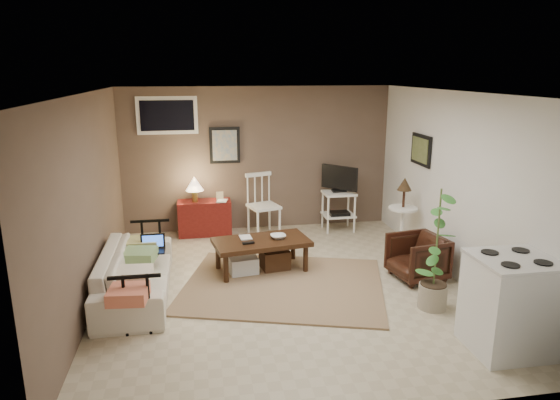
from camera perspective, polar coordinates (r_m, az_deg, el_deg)
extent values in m
plane|color=#C1B293|center=(6.40, 0.42, -9.84)|extent=(5.00, 5.00, 0.00)
cube|color=black|center=(8.31, -6.34, 6.24)|extent=(0.50, 0.03, 0.60)
cube|color=black|center=(7.60, 15.82, 5.53)|extent=(0.03, 0.60, 0.45)
cube|color=white|center=(8.25, -12.77, 9.41)|extent=(0.96, 0.03, 0.60)
cube|color=#967257|center=(6.41, 0.39, -9.67)|extent=(2.93, 2.60, 0.02)
cube|color=#37210F|center=(6.70, -2.15, -4.82)|extent=(1.35, 0.84, 0.06)
cylinder|color=#37210F|center=(6.44, -6.19, -7.85)|extent=(0.07, 0.07, 0.40)
cylinder|color=#37210F|center=(6.74, 2.94, -6.73)|extent=(0.07, 0.07, 0.40)
cylinder|color=#37210F|center=(6.87, -7.10, -6.38)|extent=(0.07, 0.07, 0.40)
cylinder|color=#37210F|center=(7.16, 1.50, -5.40)|extent=(0.07, 0.07, 0.40)
cube|color=black|center=(6.54, -3.65, -4.91)|extent=(0.16, 0.08, 0.02)
cube|color=#4C2E1B|center=(6.85, -0.61, -6.80)|extent=(0.41, 0.37, 0.27)
cube|color=silver|center=(6.74, -4.27, -7.41)|extent=(0.41, 0.37, 0.23)
imported|color=beige|center=(6.26, -16.24, -7.20)|extent=(0.58, 1.97, 0.77)
cube|color=black|center=(6.48, -14.34, -5.73)|extent=(0.30, 0.21, 0.02)
cube|color=black|center=(6.55, -14.33, -4.55)|extent=(0.30, 0.02, 0.19)
cube|color=blue|center=(6.54, -14.33, -4.57)|extent=(0.26, 0.00, 0.15)
cube|color=maroon|center=(8.33, -8.60, -2.02)|extent=(0.86, 0.38, 0.57)
cylinder|color=#A18F3D|center=(8.19, -9.70, 0.43)|extent=(0.10, 0.10, 0.19)
cone|color=beige|center=(8.14, -9.76, 1.87)|extent=(0.29, 0.29, 0.23)
cube|color=tan|center=(8.26, -6.90, 0.45)|extent=(0.11, 0.02, 0.14)
cube|color=white|center=(8.20, -1.87, -0.74)|extent=(0.57, 0.57, 0.04)
cylinder|color=white|center=(8.02, -2.54, -2.96)|extent=(0.04, 0.04, 0.46)
cylinder|color=white|center=(8.18, -0.03, -2.59)|extent=(0.04, 0.04, 0.46)
cylinder|color=white|center=(8.36, -3.64, -2.23)|extent=(0.04, 0.04, 0.46)
cylinder|color=white|center=(8.52, -1.21, -1.89)|extent=(0.04, 0.04, 0.46)
cube|color=white|center=(8.26, -2.50, 2.95)|extent=(0.45, 0.17, 0.07)
cube|color=white|center=(8.43, 6.75, 0.79)|extent=(0.52, 0.43, 0.04)
cube|color=white|center=(8.53, 6.67, -1.69)|extent=(0.52, 0.43, 0.03)
cylinder|color=white|center=(8.29, 5.52, -1.67)|extent=(0.03, 0.03, 0.67)
cylinder|color=white|center=(8.41, 8.52, -1.52)|extent=(0.03, 0.03, 0.67)
cylinder|color=white|center=(8.62, 4.89, -1.01)|extent=(0.03, 0.03, 0.67)
cylinder|color=white|center=(8.75, 7.79, -0.87)|extent=(0.03, 0.03, 0.67)
cube|color=black|center=(8.42, 6.76, 1.10)|extent=(0.24, 0.13, 0.03)
cube|color=black|center=(8.37, 6.80, 2.56)|extent=(0.49, 0.52, 0.40)
cube|color=#F6A45F|center=(8.37, 6.80, 2.56)|extent=(0.40, 0.42, 0.32)
cube|color=black|center=(8.48, 6.76, -1.66)|extent=(0.33, 0.24, 0.10)
cylinder|color=white|center=(7.81, 13.60, -5.52)|extent=(0.30, 0.30, 0.03)
cylinder|color=white|center=(7.70, 13.74, -3.27)|extent=(0.06, 0.06, 0.63)
cylinder|color=white|center=(7.61, 13.89, -0.92)|extent=(0.42, 0.42, 0.03)
cylinder|color=#33160E|center=(7.57, 13.96, 0.23)|extent=(0.04, 0.04, 0.27)
cone|color=#392817|center=(7.52, 14.06, 1.79)|extent=(0.21, 0.21, 0.19)
imported|color=#33160E|center=(6.75, 15.43, -6.10)|extent=(0.68, 0.71, 0.64)
cylinder|color=tan|center=(6.07, 17.03, -10.46)|extent=(0.32, 0.32, 0.29)
cylinder|color=#4C602D|center=(5.81, 17.55, -4.13)|extent=(0.02, 0.02, 1.12)
cube|color=silver|center=(5.36, 24.77, -10.92)|extent=(0.71, 0.66, 0.92)
cube|color=silver|center=(5.19, 25.33, -6.16)|extent=(0.74, 0.68, 0.03)
cylinder|color=black|center=(4.97, 24.86, -6.76)|extent=(0.16, 0.16, 0.01)
cylinder|color=black|center=(5.15, 27.88, -6.35)|extent=(0.16, 0.16, 0.01)
cylinder|color=black|center=(5.22, 22.86, -5.53)|extent=(0.16, 0.16, 0.01)
cylinder|color=black|center=(5.40, 25.81, -5.20)|extent=(0.16, 0.16, 0.01)
imported|color=#37210F|center=(6.71, -0.22, -3.57)|extent=(0.21, 0.06, 0.21)
imported|color=#37210F|center=(6.73, -4.63, -3.55)|extent=(0.16, 0.03, 0.21)
imported|color=#37210F|center=(8.16, -7.23, 0.57)|extent=(0.16, 0.06, 0.22)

